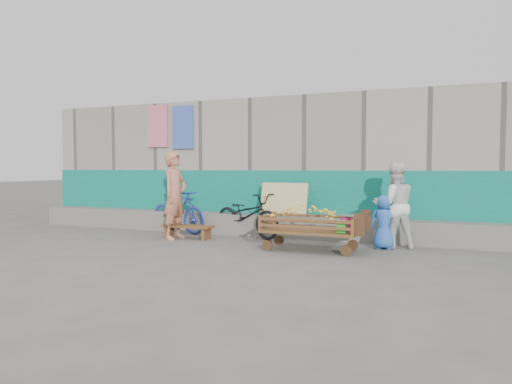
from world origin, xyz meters
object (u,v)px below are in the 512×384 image
at_px(vendor_man, 175,195).
at_px(woman, 394,205).
at_px(bicycle_blue, 178,211).
at_px(child, 384,222).
at_px(bench, 187,229).
at_px(bicycle_dark, 247,215).
at_px(banana_cart, 309,221).

xyz_separation_m(vendor_man, woman, (4.26, 0.56, -0.11)).
relative_size(woman, bicycle_blue, 0.96).
relative_size(vendor_man, child, 1.83).
distance_m(bench, bicycle_blue, 0.95).
xyz_separation_m(child, bicycle_dark, (-2.83, 0.43, -0.02)).
bearing_deg(bicycle_dark, bench, 142.83).
xyz_separation_m(bench, vendor_man, (-0.20, -0.14, 0.69)).
relative_size(child, bicycle_blue, 0.60).
distance_m(banana_cart, child, 1.36).
bearing_deg(bicycle_dark, bicycle_blue, 111.29).
bearing_deg(woman, bicycle_blue, -26.23).
distance_m(vendor_man, woman, 4.29).
xyz_separation_m(banana_cart, woman, (1.37, 0.81, 0.26)).
bearing_deg(bicycle_dark, banana_cart, -101.39).
xyz_separation_m(banana_cart, bicycle_blue, (-3.31, 1.04, -0.04)).
distance_m(child, bicycle_blue, 4.54).
height_order(bicycle_dark, bicycle_blue, bicycle_blue).
relative_size(vendor_man, woman, 1.14).
distance_m(banana_cart, bicycle_dark, 1.93).
relative_size(bench, woman, 0.70).
bearing_deg(bicycle_blue, woman, -78.03).
bearing_deg(bicycle_dark, child, -77.34).
bearing_deg(bench, vendor_man, -144.51).
height_order(child, bicycle_dark, child).
bearing_deg(banana_cart, child, 26.75).
bearing_deg(vendor_man, bicycle_blue, 31.80).
height_order(banana_cart, child, child).
relative_size(woman, bicycle_dark, 0.88).
relative_size(vendor_man, bicycle_dark, 1.01).
height_order(woman, bicycle_blue, woman).
distance_m(banana_cart, woman, 1.61).
bearing_deg(banana_cart, vendor_man, 175.09).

